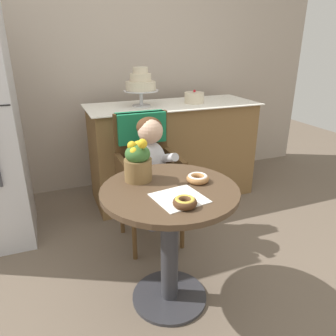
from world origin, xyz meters
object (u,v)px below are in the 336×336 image
(wicker_chair, at_px, (145,158))
(round_layer_cake, at_px, (194,98))
(tiered_cake_stand, at_px, (141,84))
(donut_mid, at_px, (198,178))
(seated_child, at_px, (152,159))
(flower_vase, at_px, (138,161))
(cafe_table, at_px, (170,224))
(donut_front, at_px, (185,202))

(wicker_chair, relative_size, round_layer_cake, 5.34)
(tiered_cake_stand, distance_m, round_layer_cake, 0.52)
(donut_mid, relative_size, round_layer_cake, 0.69)
(seated_child, bearing_deg, donut_mid, -81.59)
(seated_child, bearing_deg, round_layer_cake, 47.66)
(donut_mid, xyz_separation_m, flower_vase, (-0.29, 0.14, 0.09))
(seated_child, bearing_deg, tiered_cake_stand, 77.88)
(round_layer_cake, bearing_deg, wicker_chair, -139.24)
(cafe_table, height_order, donut_front, donut_front)
(flower_vase, height_order, round_layer_cake, round_layer_cake)
(flower_vase, bearing_deg, round_layer_cake, 52.02)
(donut_mid, xyz_separation_m, round_layer_cake, (0.58, 1.26, 0.21))
(flower_vase, xyz_separation_m, tiered_cake_stand, (0.37, 1.14, 0.26))
(wicker_chair, xyz_separation_m, donut_mid, (0.08, -0.69, 0.10))
(flower_vase, distance_m, round_layer_cake, 1.42)
(wicker_chair, relative_size, flower_vase, 3.89)
(round_layer_cake, bearing_deg, seated_child, -132.34)
(cafe_table, height_order, flower_vase, flower_vase)
(wicker_chair, relative_size, donut_mid, 7.78)
(cafe_table, distance_m, donut_front, 0.31)
(round_layer_cake, bearing_deg, donut_mid, -114.86)
(round_layer_cake, bearing_deg, flower_vase, -127.98)
(seated_child, relative_size, round_layer_cake, 4.07)
(flower_vase, bearing_deg, wicker_chair, 68.94)
(cafe_table, height_order, tiered_cake_stand, tiered_cake_stand)
(round_layer_cake, bearing_deg, cafe_table, -120.52)
(donut_mid, distance_m, round_layer_cake, 1.40)
(wicker_chair, xyz_separation_m, flower_vase, (-0.21, -0.55, 0.19))
(donut_front, bearing_deg, donut_mid, 52.04)
(seated_child, xyz_separation_m, flower_vase, (-0.21, -0.39, 0.15))
(cafe_table, relative_size, tiered_cake_stand, 2.19)
(donut_front, xyz_separation_m, donut_mid, (0.18, 0.23, -0.00))
(donut_front, relative_size, donut_mid, 0.92)
(wicker_chair, xyz_separation_m, round_layer_cake, (0.66, 0.57, 0.31))
(wicker_chair, height_order, seated_child, seated_child)
(cafe_table, distance_m, wicker_chair, 0.73)
(wicker_chair, distance_m, flower_vase, 0.61)
(donut_mid, distance_m, tiered_cake_stand, 1.33)
(round_layer_cake, bearing_deg, donut_front, -117.14)
(donut_mid, height_order, flower_vase, flower_vase)
(donut_mid, relative_size, tiered_cake_stand, 0.37)
(round_layer_cake, bearing_deg, tiered_cake_stand, 177.50)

